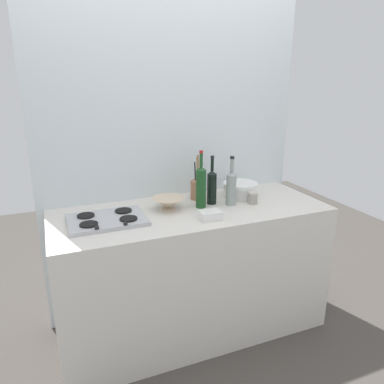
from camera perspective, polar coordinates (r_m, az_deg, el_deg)
ground_plane at (r=2.83m, az=0.00°, el=-20.14°), size 6.00×6.00×0.00m
counter_block at (r=2.58m, az=0.00°, el=-12.18°), size 1.80×0.70×0.90m
backsplash_panel at (r=2.66m, az=-3.07°, el=4.59°), size 1.90×0.06×2.27m
stovetop_hob at (r=2.24m, az=-13.12°, el=-4.21°), size 0.46×0.33×0.04m
plate_stack at (r=2.66m, az=7.57°, el=0.39°), size 0.25×0.25×0.10m
wine_bottle_leftmost at (r=2.46m, az=6.15°, el=0.81°), size 0.07×0.07×0.33m
wine_bottle_mid_left at (r=2.39m, az=1.42°, el=0.93°), size 0.07×0.07×0.38m
wine_bottle_mid_right at (r=2.47m, az=3.12°, el=0.91°), size 0.06×0.06×0.33m
mixing_bowl at (r=2.38m, az=-3.72°, el=-1.72°), size 0.21×0.21×0.08m
butter_dish at (r=2.22m, az=2.84°, el=-3.64°), size 0.13×0.10×0.05m
utensil_crock at (r=2.57m, az=0.82°, el=0.49°), size 0.10×0.10×0.32m
condiment_jar_front at (r=2.52m, az=9.50°, el=-0.88°), size 0.07×0.07×0.08m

